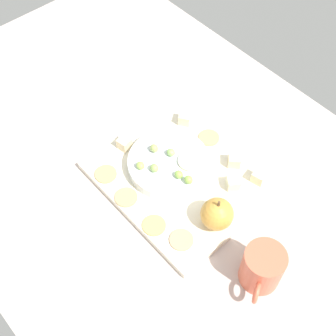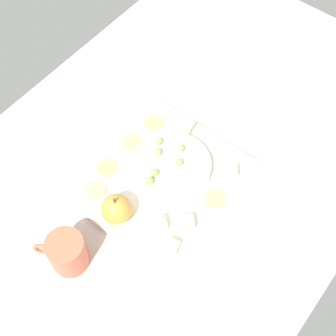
# 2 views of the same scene
# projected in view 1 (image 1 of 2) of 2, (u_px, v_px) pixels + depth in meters

# --- Properties ---
(table) EXTENTS (1.37, 0.84, 0.03)m
(table) POSITION_uv_depth(u_px,v_px,m) (164.00, 179.00, 1.02)
(table) COLOR #BAA9A2
(table) RESTS_ON ground
(platter) EXTENTS (0.34, 0.30, 0.02)m
(platter) POSITION_uv_depth(u_px,v_px,m) (181.00, 177.00, 0.99)
(platter) COLOR #ECE3C7
(platter) RESTS_ON table
(serving_dish) EXTENTS (0.18, 0.18, 0.03)m
(serving_dish) POSITION_uv_depth(u_px,v_px,m) (170.00, 164.00, 0.99)
(serving_dish) COLOR silver
(serving_dish) RESTS_ON platter
(apple_whole) EXTENTS (0.07, 0.07, 0.07)m
(apple_whole) POSITION_uv_depth(u_px,v_px,m) (217.00, 214.00, 0.89)
(apple_whole) COLOR gold
(apple_whole) RESTS_ON platter
(apple_stem) EXTENTS (0.01, 0.01, 0.01)m
(apple_stem) POSITION_uv_depth(u_px,v_px,m) (219.00, 204.00, 0.86)
(apple_stem) COLOR brown
(apple_stem) RESTS_ON apple_whole
(cheese_cube_0) EXTENTS (0.04, 0.04, 0.03)m
(cheese_cube_0) POSITION_uv_depth(u_px,v_px,m) (234.00, 161.00, 0.99)
(cheese_cube_0) COLOR beige
(cheese_cube_0) RESTS_ON platter
(cheese_cube_1) EXTENTS (0.03, 0.03, 0.03)m
(cheese_cube_1) POSITION_uv_depth(u_px,v_px,m) (124.00, 144.00, 1.02)
(cheese_cube_1) COLOR beige
(cheese_cube_1) RESTS_ON platter
(cheese_cube_2) EXTENTS (0.04, 0.04, 0.03)m
(cheese_cube_2) POSITION_uv_depth(u_px,v_px,m) (185.00, 119.00, 1.06)
(cheese_cube_2) COLOR beige
(cheese_cube_2) RESTS_ON platter
(cheese_cube_3) EXTENTS (0.03, 0.03, 0.03)m
(cheese_cube_3) POSITION_uv_depth(u_px,v_px,m) (259.00, 177.00, 0.97)
(cheese_cube_3) COLOR beige
(cheese_cube_3) RESTS_ON platter
(cheese_cube_4) EXTENTS (0.04, 0.04, 0.03)m
(cheese_cube_4) POSITION_uv_depth(u_px,v_px,m) (233.00, 183.00, 0.96)
(cheese_cube_4) COLOR beige
(cheese_cube_4) RESTS_ON platter
(cracker_0) EXTENTS (0.05, 0.05, 0.00)m
(cracker_0) POSITION_uv_depth(u_px,v_px,m) (106.00, 174.00, 0.99)
(cracker_0) COLOR tan
(cracker_0) RESTS_ON platter
(cracker_1) EXTENTS (0.05, 0.05, 0.00)m
(cracker_1) POSITION_uv_depth(u_px,v_px,m) (154.00, 225.00, 0.91)
(cracker_1) COLOR tan
(cracker_1) RESTS_ON platter
(cracker_2) EXTENTS (0.05, 0.05, 0.00)m
(cracker_2) POSITION_uv_depth(u_px,v_px,m) (181.00, 240.00, 0.90)
(cracker_2) COLOR tan
(cracker_2) RESTS_ON platter
(cracker_3) EXTENTS (0.05, 0.05, 0.00)m
(cracker_3) POSITION_uv_depth(u_px,v_px,m) (127.00, 198.00, 0.95)
(cracker_3) COLOR tan
(cracker_3) RESTS_ON platter
(cracker_4) EXTENTS (0.05, 0.05, 0.00)m
(cracker_4) POSITION_uv_depth(u_px,v_px,m) (209.00, 137.00, 1.04)
(cracker_4) COLOR tan
(cracker_4) RESTS_ON platter
(grape_0) EXTENTS (0.02, 0.02, 0.02)m
(grape_0) POSITION_uv_depth(u_px,v_px,m) (171.00, 152.00, 0.98)
(grape_0) COLOR #8CBA61
(grape_0) RESTS_ON serving_dish
(grape_1) EXTENTS (0.02, 0.02, 0.02)m
(grape_1) POSITION_uv_depth(u_px,v_px,m) (188.00, 180.00, 0.94)
(grape_1) COLOR #91B74F
(grape_1) RESTS_ON serving_dish
(grape_2) EXTENTS (0.02, 0.02, 0.02)m
(grape_2) POSITION_uv_depth(u_px,v_px,m) (153.00, 167.00, 0.96)
(grape_2) COLOR #94B55D
(grape_2) RESTS_ON serving_dish
(grape_3) EXTENTS (0.02, 0.02, 0.02)m
(grape_3) POSITION_uv_depth(u_px,v_px,m) (180.00, 174.00, 0.95)
(grape_3) COLOR #8DBF4E
(grape_3) RESTS_ON serving_dish
(grape_4) EXTENTS (0.02, 0.02, 0.02)m
(grape_4) POSITION_uv_depth(u_px,v_px,m) (154.00, 148.00, 0.99)
(grape_4) COLOR #9EB15E
(grape_4) RESTS_ON serving_dish
(grape_5) EXTENTS (0.02, 0.02, 0.02)m
(grape_5) POSITION_uv_depth(u_px,v_px,m) (140.00, 165.00, 0.96)
(grape_5) COLOR #9CC257
(grape_5) RESTS_ON serving_dish
(apple_slice_0) EXTENTS (0.05, 0.05, 0.01)m
(apple_slice_0) POSITION_uv_depth(u_px,v_px,m) (190.00, 161.00, 0.97)
(apple_slice_0) COLOR #EEE9B9
(apple_slice_0) RESTS_ON serving_dish
(cup) EXTENTS (0.08, 0.10, 0.09)m
(cup) POSITION_uv_depth(u_px,v_px,m) (262.00, 268.00, 0.84)
(cup) COLOR #DC6245
(cup) RESTS_ON table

